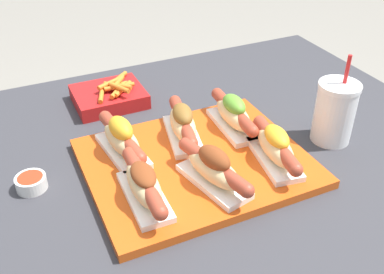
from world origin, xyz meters
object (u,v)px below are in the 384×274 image
object	(u,v)px
hot_dog_2	(275,146)
hot_dog_0	(144,184)
hot_dog_3	(122,139)
hot_dog_4	(183,124)
hot_dog_1	(214,169)
hot_dog_5	(233,114)
drink_cup	(335,112)
fries_basket	(110,96)
sauce_bowl	(31,182)
serving_tray	(196,163)

from	to	relation	value
hot_dog_2	hot_dog_0	bearing A→B (deg)	179.85
hot_dog_3	hot_dog_4	bearing A→B (deg)	0.63
hot_dog_1	hot_dog_4	bearing A→B (deg)	86.18
hot_dog_5	drink_cup	bearing A→B (deg)	-29.84
hot_dog_5	hot_dog_3	bearing A→B (deg)	178.09
fries_basket	hot_dog_0	bearing A→B (deg)	-97.20
hot_dog_2	drink_cup	distance (m)	0.17
hot_dog_1	hot_dog_5	world-z (taller)	hot_dog_1
hot_dog_3	sauce_bowl	bearing A→B (deg)	-176.56
serving_tray	hot_dog_2	distance (m)	0.16
hot_dog_4	drink_cup	xyz separation A→B (m)	(0.30, -0.11, 0.01)
hot_dog_0	sauce_bowl	distance (m)	0.22
sauce_bowl	fries_basket	world-z (taller)	fries_basket
hot_dog_0	hot_dog_1	xyz separation A→B (m)	(0.13, -0.01, 0.00)
hot_dog_5	drink_cup	xyz separation A→B (m)	(0.18, -0.10, 0.01)
hot_dog_4	hot_dog_2	bearing A→B (deg)	-49.31
serving_tray	hot_dog_2	world-z (taller)	hot_dog_2
hot_dog_0	hot_dog_4	world-z (taller)	hot_dog_4
hot_dog_0	drink_cup	xyz separation A→B (m)	(0.43, 0.03, 0.02)
drink_cup	fries_basket	distance (m)	0.52
hot_dog_5	hot_dog_2	bearing A→B (deg)	-84.30
serving_tray	sauce_bowl	size ratio (longest dim) A/B	7.47
hot_dog_3	sauce_bowl	xyz separation A→B (m)	(-0.18, -0.01, -0.04)
hot_dog_5	hot_dog_0	bearing A→B (deg)	-151.23
serving_tray	drink_cup	xyz separation A→B (m)	(0.30, -0.03, 0.06)
hot_dog_4	drink_cup	world-z (taller)	drink_cup
serving_tray	hot_dog_0	xyz separation A→B (m)	(-0.13, -0.07, 0.04)
hot_dog_3	sauce_bowl	world-z (taller)	hot_dog_3
hot_dog_4	fries_basket	distance (m)	0.26
fries_basket	hot_dog_1	bearing A→B (deg)	-78.90
fries_basket	hot_dog_5	bearing A→B (deg)	-50.68
serving_tray	hot_dog_4	world-z (taller)	hot_dog_4
hot_dog_5	drink_cup	world-z (taller)	drink_cup
serving_tray	hot_dog_2	size ratio (longest dim) A/B	2.19
sauce_bowl	drink_cup	distance (m)	0.62
sauce_bowl	fries_basket	size ratio (longest dim) A/B	0.34
serving_tray	hot_dog_0	size ratio (longest dim) A/B	2.17
hot_dog_2	hot_dog_5	size ratio (longest dim) A/B	0.99
sauce_bowl	fries_basket	distance (m)	0.34
serving_tray	hot_dog_5	bearing A→B (deg)	30.28
drink_cup	hot_dog_1	bearing A→B (deg)	-171.16
hot_dog_3	sauce_bowl	size ratio (longest dim) A/B	3.43
sauce_bowl	drink_cup	world-z (taller)	drink_cup
serving_tray	sauce_bowl	bearing A→B (deg)	167.43
hot_dog_1	fries_basket	distance (m)	0.41
hot_dog_1	fries_basket	size ratio (longest dim) A/B	1.16
hot_dog_0	sauce_bowl	bearing A→B (deg)	141.99
hot_dog_4	hot_dog_5	size ratio (longest dim) A/B	0.98
hot_dog_2	fries_basket	bearing A→B (deg)	119.28
fries_basket	hot_dog_2	bearing A→B (deg)	-60.72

